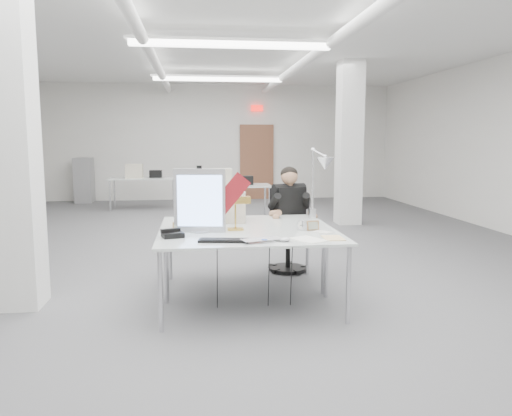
{
  "coord_description": "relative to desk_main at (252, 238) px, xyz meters",
  "views": [
    {
      "loc": [
        -0.52,
        -7.14,
        1.67
      ],
      "look_at": [
        0.1,
        -2.0,
        0.96
      ],
      "focal_mm": 35.0,
      "sensor_mm": 36.0,
      "label": 1
    }
  ],
  "objects": [
    {
      "name": "mouse",
      "position": [
        0.27,
        -0.27,
        0.03
      ],
      "size": [
        0.1,
        0.07,
        0.04
      ],
      "primitive_type": "ellipsoid",
      "rotation": [
        0.0,
        0.0,
        0.03
      ],
      "color": "#ADADB1",
      "rests_on": "desk_main"
    },
    {
      "name": "room_shell",
      "position": [
        0.04,
        2.63,
        0.95
      ],
      "size": [
        10.04,
        14.04,
        3.24
      ],
      "color": "#535356",
      "rests_on": "ground"
    },
    {
      "name": "laptop",
      "position": [
        0.08,
        -0.3,
        0.03
      ],
      "size": [
        0.43,
        0.34,
        0.03
      ],
      "primitive_type": "imported",
      "rotation": [
        0.0,
        0.0,
        0.31
      ],
      "color": "silver",
      "rests_on": "desk_main"
    },
    {
      "name": "monitor",
      "position": [
        -0.49,
        0.31,
        0.33
      ],
      "size": [
        0.51,
        0.13,
        0.63
      ],
      "primitive_type": "cube",
      "rotation": [
        0.0,
        0.0,
        -0.15
      ],
      "color": "#ABAAAF",
      "rests_on": "desk_main"
    },
    {
      "name": "filing_cabinet",
      "position": [
        -3.5,
        9.15,
        -0.14
      ],
      "size": [
        0.45,
        0.55,
        1.2
      ],
      "primitive_type": "cube",
      "color": "gray",
      "rests_on": "room_shell"
    },
    {
      "name": "bg_desk_a",
      "position": [
        0.2,
        5.5,
        0.0
      ],
      "size": [
        1.6,
        0.8,
        0.02
      ],
      "primitive_type": "cube",
      "color": "silver",
      "rests_on": "room_shell"
    },
    {
      "name": "pennant",
      "position": [
        -0.18,
        0.27,
        0.39
      ],
      "size": [
        0.41,
        0.01,
        0.44
      ],
      "primitive_type": "cube",
      "rotation": [
        0.0,
        -0.87,
        0.01
      ],
      "color": "maroon",
      "rests_on": "monitor"
    },
    {
      "name": "paper_stack_c",
      "position": [
        0.73,
        0.15,
        0.02
      ],
      "size": [
        0.21,
        0.22,
        0.01
      ],
      "primitive_type": "cube",
      "rotation": [
        0.0,
        0.0,
        -0.86
      ],
      "color": "silver",
      "rests_on": "desk_main"
    },
    {
      "name": "seated_person",
      "position": [
        0.64,
        1.46,
        0.16
      ],
      "size": [
        0.62,
        0.7,
        0.89
      ],
      "primitive_type": null,
      "rotation": [
        0.0,
        0.0,
        0.27
      ],
      "color": "black",
      "rests_on": "office_chair"
    },
    {
      "name": "desk_second",
      "position": [
        0.0,
        0.9,
        0.0
      ],
      "size": [
        1.8,
        0.9,
        0.02
      ],
      "primitive_type": "cube",
      "color": "silver",
      "rests_on": "room_shell"
    },
    {
      "name": "bankers_lamp",
      "position": [
        -0.12,
        0.38,
        0.18
      ],
      "size": [
        0.3,
        0.14,
        0.33
      ],
      "primitive_type": null,
      "rotation": [
        0.0,
        0.0,
        0.08
      ],
      "color": "#B89439",
      "rests_on": "desk_main"
    },
    {
      "name": "desk_main",
      "position": [
        0.0,
        0.0,
        0.0
      ],
      "size": [
        1.8,
        0.9,
        0.02
      ],
      "primitive_type": "cube",
      "color": "silver",
      "rests_on": "room_shell"
    },
    {
      "name": "architect_lamp",
      "position": [
        0.83,
        0.77,
        0.41
      ],
      "size": [
        0.39,
        0.65,
        0.79
      ],
      "primitive_type": null,
      "rotation": [
        0.0,
        0.0,
        -0.31
      ],
      "color": "silver",
      "rests_on": "desk_second"
    },
    {
      "name": "desk_clock",
      "position": [
        0.55,
        0.28,
        0.06
      ],
      "size": [
        0.11,
        0.07,
        0.11
      ],
      "primitive_type": "cylinder",
      "rotation": [
        1.57,
        0.0,
        -0.39
      ],
      "color": "silver",
      "rests_on": "desk_main"
    },
    {
      "name": "desk_phone",
      "position": [
        -0.75,
        0.06,
        0.04
      ],
      "size": [
        0.23,
        0.22,
        0.05
      ],
      "primitive_type": "cube",
      "rotation": [
        0.0,
        0.0,
        0.27
      ],
      "color": "black",
      "rests_on": "desk_main"
    },
    {
      "name": "picture_frame_left",
      "position": [
        -0.69,
        0.33,
        0.06
      ],
      "size": [
        0.13,
        0.04,
        0.1
      ],
      "primitive_type": "cube",
      "rotation": [
        -0.21,
        0.0,
        0.1
      ],
      "color": "#AA7F49",
      "rests_on": "desk_main"
    },
    {
      "name": "picture_frame_right",
      "position": [
        0.66,
        0.26,
        0.06
      ],
      "size": [
        0.13,
        0.04,
        0.1
      ],
      "primitive_type": "cube",
      "rotation": [
        -0.21,
        0.0,
        0.09
      ],
      "color": "#A27145",
      "rests_on": "desk_main"
    },
    {
      "name": "keyboard",
      "position": [
        -0.28,
        -0.2,
        0.02
      ],
      "size": [
        0.47,
        0.22,
        0.02
      ],
      "primitive_type": "cube",
      "rotation": [
        0.0,
        0.0,
        -0.17
      ],
      "color": "black",
      "rests_on": "desk_main"
    },
    {
      "name": "paper_stack_b",
      "position": [
        0.75,
        -0.17,
        0.02
      ],
      "size": [
        0.19,
        0.26,
        0.01
      ],
      "primitive_type": "cube",
      "rotation": [
        0.0,
        0.0,
        -0.03
      ],
      "color": "#E6C58A",
      "rests_on": "desk_main"
    },
    {
      "name": "bg_desk_b",
      "position": [
        -1.8,
        7.7,
        0.0
      ],
      "size": [
        1.6,
        0.8,
        0.02
      ],
      "primitive_type": "cube",
      "color": "silver",
      "rests_on": "room_shell"
    },
    {
      "name": "office_chair",
      "position": [
        0.64,
        1.51,
        -0.17
      ],
      "size": [
        0.69,
        0.69,
        1.15
      ],
      "primitive_type": null,
      "rotation": [
        0.0,
        0.0,
        0.27
      ],
      "color": "black",
      "rests_on": "room_shell"
    },
    {
      "name": "paper_stack_a",
      "position": [
        0.5,
        -0.21,
        0.02
      ],
      "size": [
        0.35,
        0.39,
        0.01
      ],
      "primitive_type": "cube",
      "rotation": [
        0.0,
        0.0,
        0.5
      ],
      "color": "white",
      "rests_on": "desk_main"
    },
    {
      "name": "beige_monitor",
      "position": [
        -0.16,
        0.93,
        0.19
      ],
      "size": [
        0.38,
        0.36,
        0.35
      ],
      "primitive_type": "cube",
      "rotation": [
        0.0,
        0.0,
        -0.02
      ],
      "color": "beige",
      "rests_on": "desk_second"
    }
  ]
}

